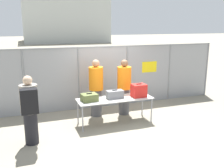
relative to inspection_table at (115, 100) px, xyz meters
The scene contains 11 objects.
ground_plane 0.73m from the inspection_table, ahead, with size 120.00×120.00×0.00m, color gray.
fence_section 1.67m from the inspection_table, 83.44° to the left, with size 8.92×0.07×2.15m.
inspection_table is the anchor object (origin of this frame).
suitcase_olive 0.79m from the inspection_table, behind, with size 0.48×0.40×0.23m.
suitcase_grey 0.17m from the inspection_table, 78.64° to the left, with size 0.50×0.27×0.26m.
suitcase_red 0.77m from the inspection_table, ahead, with size 0.42×0.34×0.41m.
traveler_hooded 2.48m from the inspection_table, 165.51° to the right, with size 0.42×0.66×1.71m.
security_worker_near 0.88m from the inspection_table, 114.03° to the left, with size 0.45×0.45×1.82m.
security_worker_far 0.86m from the inspection_table, 48.84° to the left, with size 0.45×0.45×1.80m.
utility_trailer 3.06m from the inspection_table, 77.23° to the left, with size 3.78×2.34×0.76m.
distant_hangar 38.06m from the inspection_table, 83.14° to the left, with size 13.24×11.66×7.30m.
Camera 1 is at (-2.62, -6.60, 2.88)m, focal length 40.00 mm.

